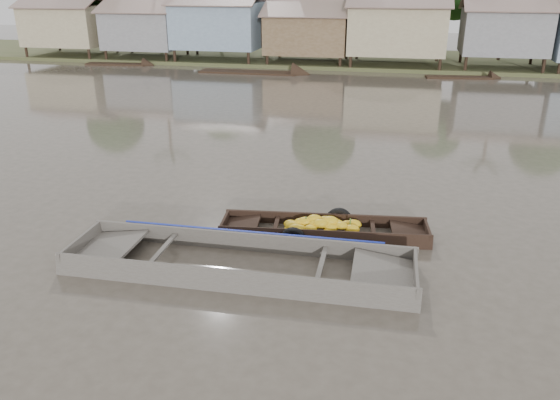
# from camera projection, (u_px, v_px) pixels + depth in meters

# --- Properties ---
(ground) EXTENTS (120.00, 120.00, 0.00)m
(ground) POSITION_uv_depth(u_px,v_px,m) (250.00, 243.00, 12.76)
(ground) COLOR #484237
(ground) RESTS_ON ground
(riverbank) EXTENTS (120.00, 12.47, 10.22)m
(riverbank) POSITION_uv_depth(u_px,v_px,m) (406.00, 21.00, 39.87)
(riverbank) COLOR #384723
(riverbank) RESTS_ON ground
(banana_boat) EXTENTS (5.09, 1.78, 0.71)m
(banana_boat) POSITION_uv_depth(u_px,v_px,m) (321.00, 230.00, 13.17)
(banana_boat) COLOR black
(banana_boat) RESTS_ON ground
(viewer_boat) EXTENTS (7.46, 2.14, 0.60)m
(viewer_boat) POSITION_uv_depth(u_px,v_px,m) (240.00, 267.00, 11.58)
(viewer_boat) COLOR #49443E
(viewer_boat) RESTS_ON ground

